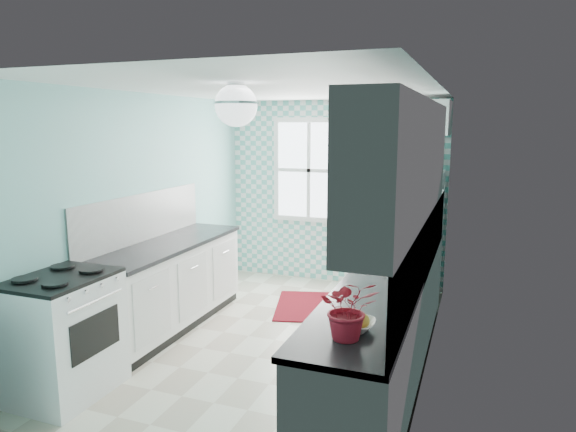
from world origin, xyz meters
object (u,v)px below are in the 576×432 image
at_px(microwave, 415,158).
at_px(potted_plant, 349,308).
at_px(stove, 64,334).
at_px(fruit_bowl, 354,325).
at_px(fridge, 411,236).
at_px(sink, 406,248).
at_px(ceiling_light, 236,105).

bearing_deg(microwave, potted_plant, 89.00).
height_order(stove, microwave, microwave).
bearing_deg(potted_plant, fruit_bowl, 90.00).
xyz_separation_m(stove, fruit_bowl, (2.40, -0.12, 0.46)).
bearing_deg(stove, potted_plant, -5.83).
xyz_separation_m(fridge, stove, (-2.31, -3.35, -0.30)).
relative_size(fridge, sink, 3.04).
xyz_separation_m(stove, sink, (2.40, 2.16, 0.42)).
distance_m(stove, potted_plant, 2.49).
bearing_deg(fruit_bowl, stove, 177.19).
xyz_separation_m(fridge, fruit_bowl, (0.09, -3.46, 0.16)).
height_order(fruit_bowl, microwave, microwave).
distance_m(stove, microwave, 4.26).
bearing_deg(ceiling_light, sink, 49.20).
relative_size(stove, sink, 1.83).
bearing_deg(potted_plant, fridge, 91.43).
bearing_deg(sink, ceiling_light, -132.10).
xyz_separation_m(ceiling_light, sink, (1.20, 1.39, -1.39)).
bearing_deg(fridge, ceiling_light, -109.44).
bearing_deg(ceiling_light, stove, -147.53).
bearing_deg(fridge, microwave, 57.93).
relative_size(stove, fruit_bowl, 3.86).
height_order(ceiling_light, potted_plant, ceiling_light).
distance_m(ceiling_light, stove, 2.30).
bearing_deg(stove, sink, 42.30).
height_order(ceiling_light, sink, ceiling_light).
xyz_separation_m(fridge, sink, (0.09, -1.19, 0.12)).
bearing_deg(potted_plant, ceiling_light, 139.53).
bearing_deg(fridge, fruit_bowl, -84.69).
bearing_deg(ceiling_light, potted_plant, -40.47).
bearing_deg(microwave, sink, 92.11).
bearing_deg(sink, fruit_bowl, -91.40).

